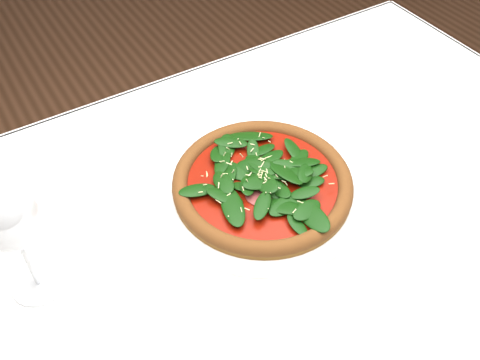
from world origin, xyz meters
TOP-DOWN VIEW (x-y plane):
  - dining_table at (0.00, 0.00)m, footprint 1.21×0.81m
  - plate at (-0.01, 0.04)m, footprint 0.33×0.33m
  - pizza at (-0.01, 0.04)m, footprint 0.34×0.34m
  - wine_glass at (-0.37, 0.06)m, footprint 0.09×0.09m
  - saucer_far at (0.31, 0.17)m, footprint 0.14×0.14m

SIDE VIEW (x-z plane):
  - dining_table at x=0.00m, z-range 0.27..1.02m
  - saucer_far at x=0.31m, z-range 0.75..0.76m
  - plate at x=-0.01m, z-range 0.75..0.76m
  - pizza at x=-0.01m, z-range 0.76..0.79m
  - wine_glass at x=-0.37m, z-range 0.79..1.00m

